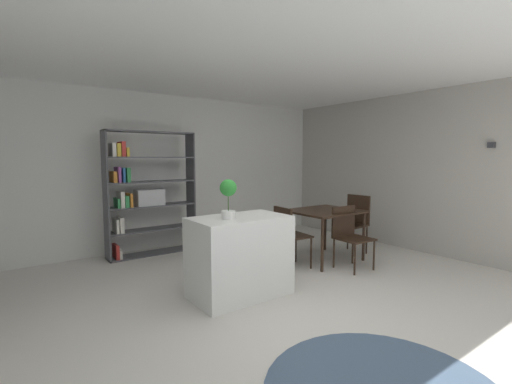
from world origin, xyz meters
TOP-DOWN VIEW (x-y plane):
  - ground_plane at (0.00, 0.00)m, footprint 9.32×9.32m
  - ceiling_slab at (0.00, 0.00)m, footprint 6.78×6.37m
  - back_partition at (0.00, 3.15)m, footprint 6.78×0.06m
  - right_partition_gray at (3.36, 0.00)m, footprint 0.06×6.37m
  - kitchen_island at (-0.23, 0.41)m, footprint 1.11×0.67m
  - potted_plant_on_island at (-0.40, 0.38)m, footprint 0.19×0.19m
  - open_bookshelf at (-0.56, 2.77)m, footprint 1.44×0.33m
  - dining_table at (1.63, 0.84)m, footprint 1.04×0.92m
  - dining_chair_near at (1.64, 0.36)m, footprint 0.48×0.48m
  - dining_chair_window_side at (2.38, 0.84)m, footprint 0.46×0.46m
  - dining_chair_island_side at (0.90, 0.85)m, footprint 0.46×0.48m
  - wall_sconce_back at (3.28, -0.81)m, footprint 0.08×0.08m

SIDE VIEW (x-z plane):
  - ground_plane at x=0.00m, z-range 0.00..0.00m
  - kitchen_island at x=-0.23m, z-range 0.00..0.93m
  - dining_chair_near at x=1.64m, z-range 0.08..0.97m
  - dining_chair_island_side at x=0.90m, z-range 0.09..0.99m
  - dining_chair_window_side at x=2.38m, z-range 0.09..1.06m
  - dining_table at x=1.63m, z-range 0.31..1.10m
  - open_bookshelf at x=-0.56m, z-range 0.01..2.04m
  - potted_plant_on_island at x=-0.40m, z-range 0.98..1.42m
  - back_partition at x=0.00m, z-range 0.00..2.71m
  - right_partition_gray at x=3.36m, z-range 0.00..2.71m
  - wall_sconce_back at x=3.28m, z-range 1.74..1.83m
  - ceiling_slab at x=0.00m, z-range 2.71..2.77m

